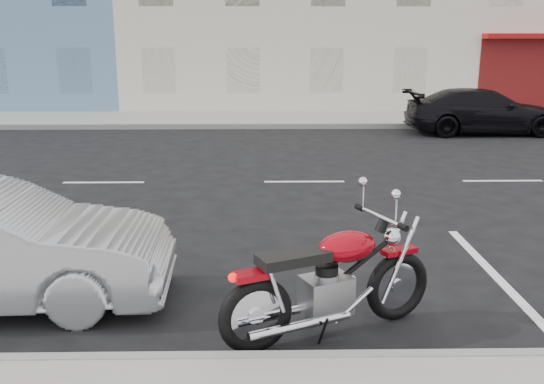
% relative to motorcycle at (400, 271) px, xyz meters
% --- Properties ---
extents(ground, '(120.00, 120.00, 0.00)m').
position_rel_motorcycle_xyz_m(ground, '(1.44, 6.02, -0.53)').
color(ground, black).
rests_on(ground, ground).
extents(sidewalk_far, '(80.00, 3.40, 0.15)m').
position_rel_motorcycle_xyz_m(sidewalk_far, '(-3.56, 14.72, -0.45)').
color(sidewalk_far, gray).
rests_on(sidewalk_far, ground).
extents(curb_near, '(80.00, 0.12, 0.16)m').
position_rel_motorcycle_xyz_m(curb_near, '(-3.56, -0.98, -0.45)').
color(curb_near, gray).
rests_on(curb_near, ground).
extents(curb_far, '(80.00, 0.12, 0.16)m').
position_rel_motorcycle_xyz_m(curb_far, '(-3.56, 13.02, -0.45)').
color(curb_far, gray).
rests_on(curb_far, ground).
extents(motorcycle, '(2.16, 1.14, 1.16)m').
position_rel_motorcycle_xyz_m(motorcycle, '(0.00, 0.00, 0.00)').
color(motorcycle, black).
rests_on(motorcycle, ground).
extents(car_far, '(4.55, 1.87, 1.32)m').
position_rel_motorcycle_xyz_m(car_far, '(5.14, 12.00, 0.13)').
color(car_far, black).
rests_on(car_far, ground).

